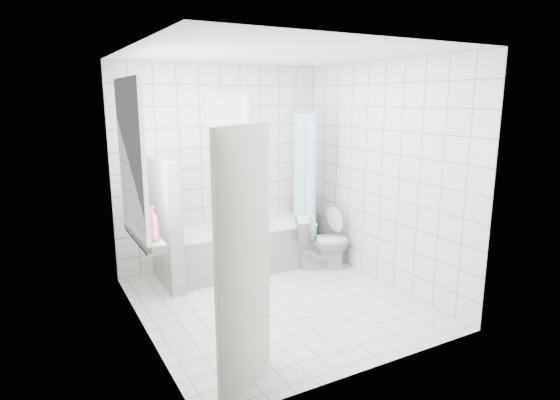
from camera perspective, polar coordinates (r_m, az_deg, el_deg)
ground at (r=5.22m, az=-0.38°, el=-12.34°), size 3.00×3.00×0.00m
ceiling at (r=4.76m, az=-0.42°, el=17.42°), size 3.00×3.00×0.00m
wall_back at (r=6.17m, az=-7.09°, el=4.03°), size 2.80×0.02×2.60m
wall_front at (r=3.61m, az=11.07°, el=-1.93°), size 2.80×0.02×2.60m
wall_left at (r=4.34m, az=-16.85°, el=0.17°), size 0.02×3.00×2.60m
wall_right at (r=5.62m, az=12.26°, el=3.05°), size 0.02×3.00×2.60m
window_left at (r=4.60m, az=-17.33°, el=4.57°), size 0.01×0.90×1.40m
window_back at (r=6.10m, az=-6.21°, el=10.10°), size 0.50×0.01×0.50m
window_sill at (r=4.75m, az=-16.24°, el=-4.25°), size 0.18×1.02×0.08m
door at (r=3.43m, az=-4.34°, el=-7.73°), size 0.65×0.53×2.00m
bathtub at (r=6.09m, az=-4.70°, el=-5.78°), size 1.83×0.77×0.58m
partition_wall at (r=5.60m, az=-13.76°, el=-2.80°), size 0.15×0.85×1.50m
tiled_ledge at (r=6.78m, az=2.56°, el=-4.00°), size 0.40×0.24×0.55m
toilet at (r=6.11m, az=5.21°, el=-5.14°), size 0.78×0.64×0.70m
curtain_rod at (r=6.17m, az=2.51°, el=10.65°), size 0.02×0.80×0.02m
shower_curtain at (r=6.15m, az=3.06°, el=2.21°), size 0.14×0.48×1.78m
tub_faucet at (r=6.28m, az=-5.21°, el=0.05°), size 0.18×0.06×0.06m
sill_bottles at (r=4.55m, az=-15.77°, el=-2.79°), size 0.17×0.75×0.32m
ledge_bottles at (r=6.68m, az=2.86°, el=-0.70°), size 0.21×0.15×0.28m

